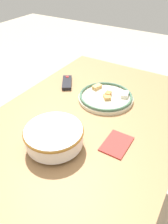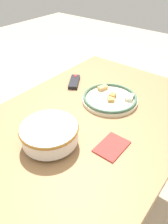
{
  "view_description": "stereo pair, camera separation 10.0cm",
  "coord_description": "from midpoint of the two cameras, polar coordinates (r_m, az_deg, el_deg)",
  "views": [
    {
      "loc": [
        -0.59,
        -0.41,
        1.35
      ],
      "look_at": [
        0.1,
        0.01,
        0.75
      ],
      "focal_mm": 35.0,
      "sensor_mm": 36.0,
      "label": 1
    },
    {
      "loc": [
        -0.54,
        -0.5,
        1.35
      ],
      "look_at": [
        0.1,
        0.01,
        0.75
      ],
      "focal_mm": 35.0,
      "sensor_mm": 36.0,
      "label": 2
    }
  ],
  "objects": [
    {
      "name": "tv_remote",
      "position": [
        1.32,
        -6.67,
        7.57
      ],
      "size": [
        0.16,
        0.13,
        0.02
      ],
      "rotation": [
        0.0,
        0.0,
        5.28
      ],
      "color": "black",
      "rests_on": "dining_table"
    },
    {
      "name": "dining_table",
      "position": [
        1.02,
        -5.25,
        -8.39
      ],
      "size": [
        1.5,
        0.85,
        0.71
      ],
      "color": "olive",
      "rests_on": "ground_plane"
    },
    {
      "name": "food_plate",
      "position": [
        1.16,
        3.43,
        3.87
      ],
      "size": [
        0.29,
        0.29,
        0.04
      ],
      "color": "beige",
      "rests_on": "dining_table"
    },
    {
      "name": "noodle_bowl",
      "position": [
        0.88,
        -11.09,
        -6.33
      ],
      "size": [
        0.24,
        0.24,
        0.09
      ],
      "color": "silver",
      "rests_on": "dining_table"
    },
    {
      "name": "folded_napkin",
      "position": [
        0.91,
        5.37,
        -8.4
      ],
      "size": [
        0.14,
        0.1,
        0.01
      ],
      "color": "#B2332D",
      "rests_on": "dining_table"
    },
    {
      "name": "ground_plane",
      "position": [
        1.53,
        -3.83,
        -25.34
      ],
      "size": [
        8.0,
        8.0,
        0.0
      ],
      "primitive_type": "plane",
      "color": "#B7A88E"
    }
  ]
}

